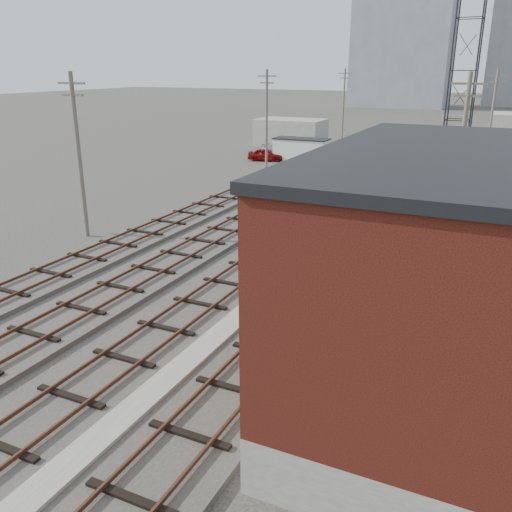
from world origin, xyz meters
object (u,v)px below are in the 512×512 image
Objects in this scene: signal_mast at (298,310)px; switch_stand at (245,241)px; site_trailer at (301,150)px; car_silver at (297,152)px; car_red at (266,155)px; car_grey at (279,150)px.

signal_mast is 11.71m from switch_stand.
site_trailer is 2.25m from car_silver.
switch_stand is at bearing -75.64° from site_trailer.
signal_mast is 42.86m from car_silver.
site_trailer reaches higher than car_silver.
car_red is 3.74m from car_silver.
switch_stand is at bearing -170.60° from car_red.
switch_stand is 0.26× the size of site_trailer.
signal_mast is at bearing -70.23° from site_trailer.
car_red is 0.98× the size of car_silver.
signal_mast is at bearing -147.05° from car_grey.
car_grey is (-2.31, 0.69, -0.04)m from car_silver.
site_trailer is (-7.77, 28.50, 0.49)m from switch_stand.
switch_stand is at bearing 124.53° from signal_mast.
car_grey is at bearing -11.68° from car_red.
signal_mast is 0.66× the size of site_trailer.
signal_mast reaches higher than car_red.
site_trailer is 1.49× the size of car_silver.
site_trailer is at bearing -84.10° from car_red.
car_red reaches higher than car_grey.
signal_mast is 0.98× the size of car_silver.
car_red is at bearing -162.14° from site_trailer.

